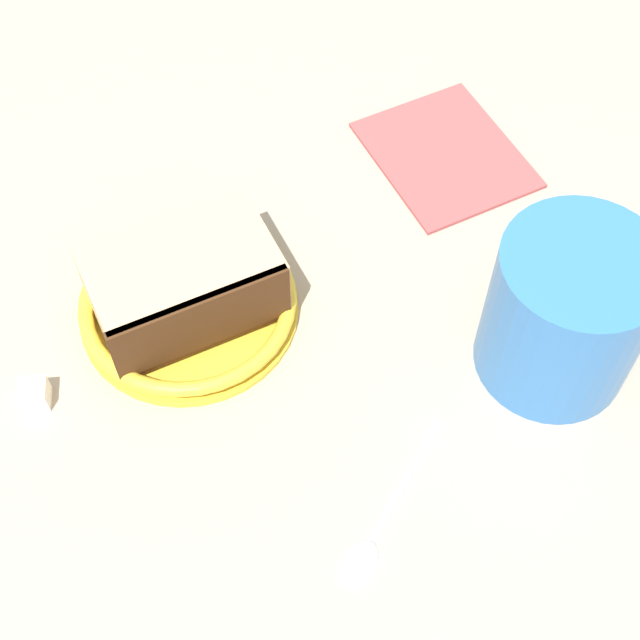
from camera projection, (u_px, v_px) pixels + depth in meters
ground_plane at (311, 285)px, 63.29cm from camera, size 128.86×128.86×2.73cm
small_plate at (189, 304)px, 59.68cm from camera, size 14.23×14.23×1.78cm
cake_slice at (185, 285)px, 57.48cm from camera, size 13.33×11.03×5.10cm
tea_mug at (568, 312)px, 54.13cm from camera, size 11.40×9.48×10.18cm
teaspoon at (374, 534)px, 51.66cm from camera, size 11.54×4.53×0.80cm
folded_napkin at (446, 153)px, 67.86cm from camera, size 13.05×14.33×0.60cm
sugar_cube at (35, 394)px, 56.06cm from camera, size 2.34×2.34×1.67cm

